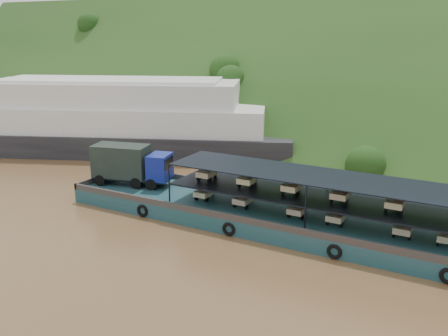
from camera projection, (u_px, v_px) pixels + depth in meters
The scene contains 4 objects.
ground at pixel (228, 218), 40.66m from camera, with size 160.00×160.00×0.00m, color brown.
hillside at pixel (348, 137), 71.00m from camera, with size 140.00×28.00×28.00m, color #1D3C15.
cargo_barge at pixel (256, 208), 39.47m from camera, with size 35.09×7.18×4.80m.
passenger_ferry at pixel (113, 120), 62.22m from camera, with size 45.16×27.51×8.98m.
Camera 1 is at (18.12, -33.46, 14.90)m, focal length 40.00 mm.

